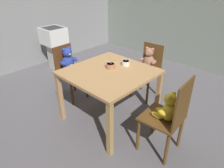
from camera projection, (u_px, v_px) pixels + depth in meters
ground_plane at (110, 119)px, 2.97m from camera, size 5.20×5.20×0.04m
wall_rear at (202, 3)px, 3.95m from camera, size 5.20×0.08×2.63m
wall_left at (12, 4)px, 3.88m from camera, size 0.08×5.20×2.63m
dining_table at (109, 78)px, 2.65m from camera, size 1.01×1.03×0.74m
teddy_chair_near_left at (69, 66)px, 3.20m from camera, size 0.40×0.38×0.86m
teddy_chair_near_right at (168, 113)px, 2.17m from camera, size 0.44×0.44×0.95m
teddy_chair_far_center at (147, 65)px, 3.25m from camera, size 0.40×0.43×0.86m
porridge_bowl_terracotta_center at (110, 66)px, 2.67m from camera, size 0.12×0.12×0.12m
porridge_bowl_white_far_center at (126, 63)px, 2.75m from camera, size 0.11×0.12×0.12m
sink_basin at (54, 42)px, 4.23m from camera, size 0.45×0.42×0.87m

